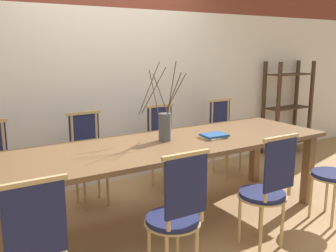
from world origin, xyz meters
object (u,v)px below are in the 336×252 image
(chair_far_center, at_px, (165,144))
(vase_centerpiece, at_px, (165,125))
(book_stack, at_px, (214,136))
(shelving_rack, at_px, (287,108))
(chair_near_center, at_px, (267,188))
(dining_table, at_px, (168,151))

(chair_far_center, distance_m, vase_centerpiece, 0.95)
(book_stack, distance_m, shelving_rack, 2.62)
(chair_near_center, distance_m, chair_far_center, 1.61)
(chair_far_center, height_order, shelving_rack, shelving_rack)
(dining_table, relative_size, chair_near_center, 3.27)
(book_stack, bearing_deg, vase_centerpiece, 162.25)
(book_stack, bearing_deg, shelving_rack, 26.28)
(book_stack, bearing_deg, chair_near_center, -92.49)
(chair_far_center, distance_m, book_stack, 0.92)
(chair_near_center, xyz_separation_m, book_stack, (0.03, 0.73, 0.27))
(vase_centerpiece, relative_size, shelving_rack, 0.51)
(vase_centerpiece, height_order, shelving_rack, vase_centerpiece)
(chair_near_center, bearing_deg, dining_table, 118.26)
(book_stack, bearing_deg, dining_table, 170.63)
(dining_table, bearing_deg, chair_near_center, -61.74)
(chair_near_center, relative_size, chair_far_center, 1.00)
(dining_table, height_order, book_stack, book_stack)
(dining_table, xyz_separation_m, shelving_rack, (2.81, 1.08, 0.01))
(chair_near_center, xyz_separation_m, chair_far_center, (0.02, 1.61, 0.00))
(dining_table, relative_size, shelving_rack, 2.24)
(chair_near_center, xyz_separation_m, shelving_rack, (2.38, 1.89, 0.18))
(vase_centerpiece, xyz_separation_m, book_stack, (0.46, -0.15, -0.13))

